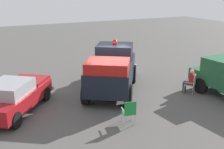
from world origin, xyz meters
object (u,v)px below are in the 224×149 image
at_px(vintage_fire_truck, 113,69).
at_px(spectator_seated, 190,80).
at_px(classic_hot_rod, 14,95).
at_px(lawn_chair_by_car, 129,111).
at_px(lawn_chair_near_truck, 192,82).

bearing_deg(vintage_fire_truck, spectator_seated, 58.47).
xyz_separation_m(vintage_fire_truck, classic_hot_rod, (0.46, -5.08, -0.45)).
bearing_deg(spectator_seated, lawn_chair_by_car, -69.23).
height_order(vintage_fire_truck, lawn_chair_by_car, vintage_fire_truck).
xyz_separation_m(classic_hot_rod, spectator_seated, (1.65, 8.51, -0.05)).
bearing_deg(spectator_seated, vintage_fire_truck, -121.53).
bearing_deg(spectator_seated, lawn_chair_near_truck, 38.19).
bearing_deg(vintage_fire_truck, classic_hot_rod, -84.88).
xyz_separation_m(vintage_fire_truck, lawn_chair_by_car, (3.84, -1.15, -0.61)).
height_order(vintage_fire_truck, lawn_chair_near_truck, vintage_fire_truck).
xyz_separation_m(classic_hot_rod, lawn_chair_by_car, (3.39, 3.93, -0.16)).
bearing_deg(spectator_seated, classic_hot_rod, -100.97).
height_order(classic_hot_rod, lawn_chair_near_truck, classic_hot_rod).
relative_size(vintage_fire_truck, spectator_seated, 4.77).
bearing_deg(lawn_chair_near_truck, vintage_fire_truck, -122.17).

